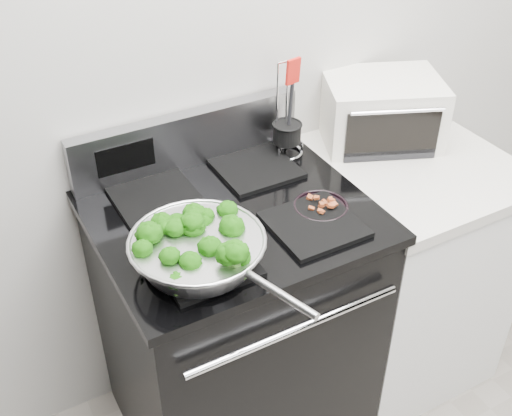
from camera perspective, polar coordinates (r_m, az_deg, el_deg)
back_wall at (r=2.06m, az=0.87°, el=16.07°), size 4.00×0.02×2.70m
gas_range at (r=2.17m, az=-1.88°, el=-10.26°), size 0.79×0.69×1.13m
counter at (r=2.48m, az=12.43°, el=-4.98°), size 0.62×0.68×0.92m
skillet at (r=1.64m, az=-5.15°, el=-3.70°), size 0.36×0.55×0.08m
broccoli_pile at (r=1.63m, az=-5.25°, el=-3.13°), size 0.28×0.28×0.10m
bacon_plate at (r=1.87m, az=5.79°, el=0.35°), size 0.16×0.16×0.04m
utensil_holder at (r=2.10m, az=2.77°, el=6.29°), size 0.11×0.11×0.34m
toaster_oven at (r=2.27m, az=11.07°, el=8.53°), size 0.47×0.42×0.22m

